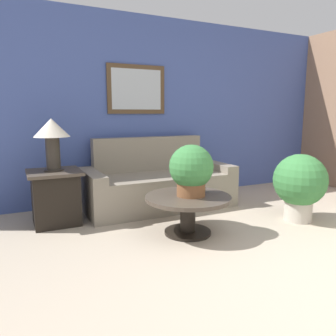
% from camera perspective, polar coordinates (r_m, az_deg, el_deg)
% --- Properties ---
extents(wall_back, '(7.42, 0.09, 2.60)m').
position_cam_1_polar(wall_back, '(4.99, 0.56, 10.13)').
color(wall_back, '#42569E').
rests_on(wall_back, ground_plane).
extents(couch_main, '(1.96, 0.88, 0.92)m').
position_cam_1_polar(couch_main, '(4.44, -1.83, -2.94)').
color(couch_main, gray).
rests_on(couch_main, ground_plane).
extents(coffee_table, '(0.89, 0.89, 0.41)m').
position_cam_1_polar(coffee_table, '(3.44, 3.49, -6.65)').
color(coffee_table, black).
rests_on(coffee_table, ground_plane).
extents(side_table, '(0.58, 0.58, 0.61)m').
position_cam_1_polar(side_table, '(3.96, -19.00, -4.74)').
color(side_table, black).
rests_on(side_table, ground_plane).
extents(table_lamp, '(0.39, 0.39, 0.58)m').
position_cam_1_polar(table_lamp, '(3.85, -19.58, 5.59)').
color(table_lamp, '#2D2823').
rests_on(table_lamp, side_table).
extents(potted_plant_on_table, '(0.46, 0.46, 0.53)m').
position_cam_1_polar(potted_plant_on_table, '(3.36, 4.06, -0.22)').
color(potted_plant_on_table, brown).
rests_on(potted_plant_on_table, coffee_table).
extents(potted_plant_floor, '(0.61, 0.61, 0.79)m').
position_cam_1_polar(potted_plant_floor, '(4.11, 21.97, -2.47)').
color(potted_plant_floor, beige).
rests_on(potted_plant_floor, ground_plane).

